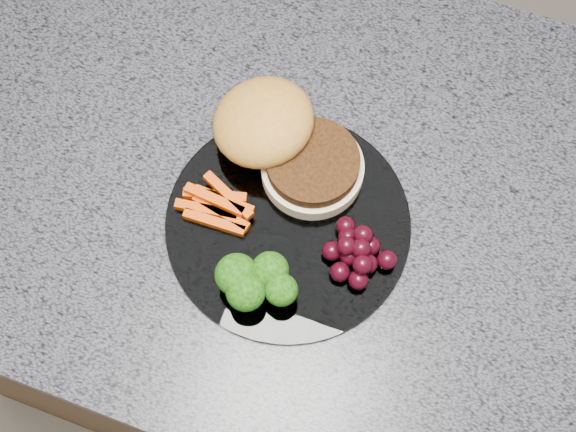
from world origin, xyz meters
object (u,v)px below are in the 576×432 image
object	(u,v)px
burger	(281,140)
grape_bunch	(356,253)
plate	(288,224)
island_cabinet	(331,309)

from	to	relation	value
burger	grape_bunch	bearing A→B (deg)	-32.92
plate	burger	distance (m)	0.09
burger	grape_bunch	xyz separation A→B (m)	(0.12, -0.09, -0.01)
grape_bunch	burger	bearing A→B (deg)	142.51
island_cabinet	plate	size ratio (longest dim) A/B	4.62
island_cabinet	plate	xyz separation A→B (m)	(-0.05, -0.05, 0.47)
plate	burger	world-z (taller)	burger
burger	grape_bunch	world-z (taller)	burger
plate	grape_bunch	size ratio (longest dim) A/B	3.37
plate	grape_bunch	bearing A→B (deg)	-8.42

